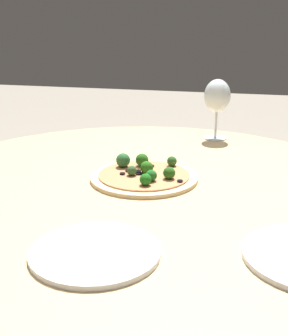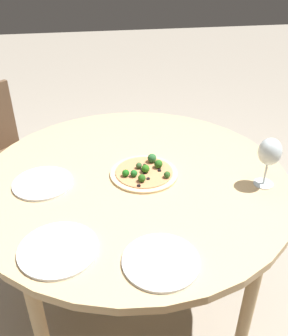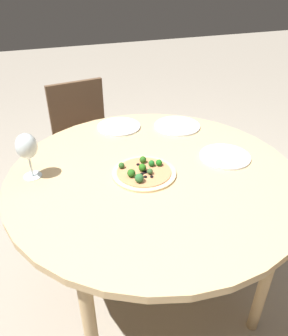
% 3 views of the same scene
% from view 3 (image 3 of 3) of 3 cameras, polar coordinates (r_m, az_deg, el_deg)
% --- Properties ---
extents(ground_plane, '(12.00, 12.00, 0.00)m').
position_cam_3_polar(ground_plane, '(1.90, 1.26, -19.81)').
color(ground_plane, gray).
extents(dining_table, '(1.23, 1.23, 0.75)m').
position_cam_3_polar(dining_table, '(1.42, 1.58, -2.80)').
color(dining_table, tan).
rests_on(dining_table, ground_plane).
extents(chair_2, '(0.45, 0.45, 0.83)m').
position_cam_3_polar(chair_2, '(2.29, -10.16, 4.65)').
color(chair_2, brown).
rests_on(chair_2, ground_plane).
extents(pizza, '(0.27, 0.27, 0.05)m').
position_cam_3_polar(pizza, '(1.36, -0.09, -0.70)').
color(pizza, '#DBBC89').
rests_on(pizza, dining_table).
extents(wine_glass, '(0.08, 0.08, 0.20)m').
position_cam_3_polar(wine_glass, '(1.36, -19.77, 3.43)').
color(wine_glass, silver).
rests_on(wine_glass, dining_table).
extents(plate_near, '(0.23, 0.23, 0.01)m').
position_cam_3_polar(plate_near, '(1.76, -4.39, 7.21)').
color(plate_near, silver).
rests_on(plate_near, dining_table).
extents(plate_far, '(0.23, 0.23, 0.01)m').
position_cam_3_polar(plate_far, '(1.53, 13.87, 2.03)').
color(plate_far, silver).
rests_on(plate_far, dining_table).
extents(plate_side, '(0.24, 0.24, 0.01)m').
position_cam_3_polar(plate_side, '(1.78, 5.80, 7.31)').
color(plate_side, silver).
rests_on(plate_side, dining_table).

